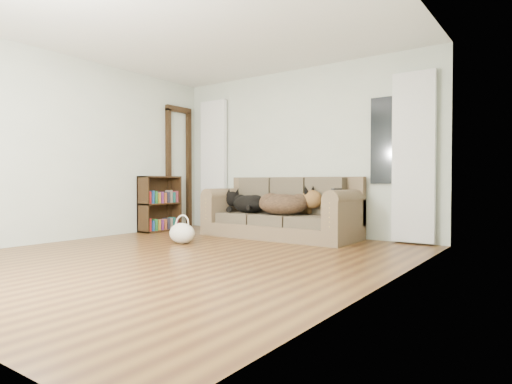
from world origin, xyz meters
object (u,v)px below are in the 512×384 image
Objects in this scene: sofa at (280,207)px; dog_black_lab at (247,204)px; dog_shepherd at (286,205)px; tote_bag at (182,232)px; bookshelf at (160,201)px.

sofa is 3.48× the size of dog_black_lab.
tote_bag is at bearing 46.01° from dog_shepherd.
sofa reaches higher than dog_black_lab.
bookshelf reaches higher than tote_bag.
sofa is 6.12× the size of tote_bag.
bookshelf reaches higher than dog_shepherd.
dog_black_lab reaches higher than tote_bag.
sofa is at bearing 18.78° from bookshelf.
bookshelf reaches higher than dog_black_lab.
sofa is 0.21m from dog_shepherd.
sofa reaches higher than tote_bag.
dog_shepherd is at bearing 15.35° from bookshelf.
bookshelf is at bearing -135.41° from dog_black_lab.
bookshelf is (-1.36, 0.83, 0.34)m from tote_bag.
bookshelf is (-2.26, -0.37, 0.01)m from dog_shepherd.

